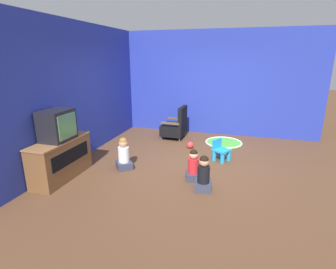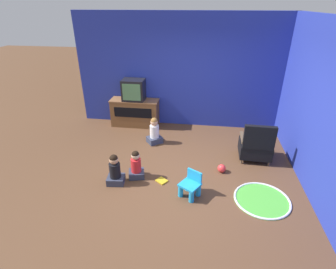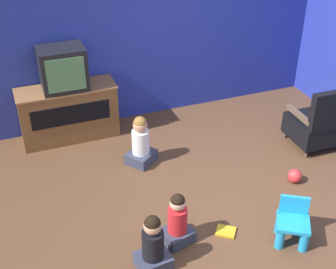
{
  "view_description": "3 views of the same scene",
  "coord_description": "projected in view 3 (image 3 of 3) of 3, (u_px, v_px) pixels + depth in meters",
  "views": [
    {
      "loc": [
        -5.18,
        -1.01,
        2.16
      ],
      "look_at": [
        -0.56,
        0.36,
        0.72
      ],
      "focal_mm": 28.0,
      "sensor_mm": 36.0,
      "label": 1
    },
    {
      "loc": [
        0.34,
        -4.25,
        3.05
      ],
      "look_at": [
        -0.33,
        0.43,
        0.64
      ],
      "focal_mm": 28.0,
      "sensor_mm": 36.0,
      "label": 2
    },
    {
      "loc": [
        -2.16,
        -3.38,
        3.37
      ],
      "look_at": [
        -0.72,
        0.41,
        0.86
      ],
      "focal_mm": 50.0,
      "sensor_mm": 36.0,
      "label": 3
    }
  ],
  "objects": [
    {
      "name": "ground_plane",
      "position": [
        243.0,
        207.0,
        5.11
      ],
      "size": [
        30.0,
        30.0,
        0.0
      ],
      "primitive_type": "plane",
      "color": "brown"
    },
    {
      "name": "wall_back",
      "position": [
        142.0,
        17.0,
        6.19
      ],
      "size": [
        5.37,
        0.12,
        2.87
      ],
      "color": "#23339E",
      "rests_on": "ground_plane"
    },
    {
      "name": "tv_cabinet",
      "position": [
        68.0,
        112.0,
        6.16
      ],
      "size": [
        1.28,
        0.46,
        0.73
      ],
      "color": "brown",
      "rests_on": "ground_plane"
    },
    {
      "name": "television",
      "position": [
        63.0,
        69.0,
        5.82
      ],
      "size": [
        0.57,
        0.44,
        0.54
      ],
      "color": "black",
      "rests_on": "tv_cabinet"
    },
    {
      "name": "black_armchair",
      "position": [
        319.0,
        124.0,
        5.99
      ],
      "size": [
        0.66,
        0.62,
        0.89
      ],
      "rotation": [
        0.0,
        0.0,
        3.12
      ],
      "color": "brown",
      "rests_on": "ground_plane"
    },
    {
      "name": "yellow_kid_chair",
      "position": [
        292.0,
        225.0,
        4.6
      ],
      "size": [
        0.43,
        0.42,
        0.45
      ],
      "rotation": [
        0.0,
        0.0,
        -0.55
      ],
      "color": "#1E99DB",
      "rests_on": "ground_plane"
    },
    {
      "name": "child_watching_left",
      "position": [
        141.0,
        143.0,
        5.7
      ],
      "size": [
        0.44,
        0.43,
        0.64
      ],
      "rotation": [
        0.0,
        0.0,
        0.66
      ],
      "color": "#33384C",
      "rests_on": "ground_plane"
    },
    {
      "name": "child_watching_center",
      "position": [
        153.0,
        246.0,
        4.26
      ],
      "size": [
        0.34,
        0.3,
        0.61
      ],
      "rotation": [
        0.0,
        0.0,
        0.11
      ],
      "color": "#33384C",
      "rests_on": "ground_plane"
    },
    {
      "name": "child_watching_right",
      "position": [
        177.0,
        221.0,
        4.56
      ],
      "size": [
        0.35,
        0.32,
        0.58
      ],
      "rotation": [
        0.0,
        0.0,
        0.26
      ],
      "color": "#33384C",
      "rests_on": "ground_plane"
    },
    {
      "name": "toy_ball",
      "position": [
        295.0,
        176.0,
        5.46
      ],
      "size": [
        0.16,
        0.16,
        0.16
      ],
      "color": "red",
      "rests_on": "ground_plane"
    },
    {
      "name": "book",
      "position": [
        226.0,
        231.0,
        4.78
      ],
      "size": [
        0.25,
        0.25,
        0.02
      ],
      "rotation": [
        0.0,
        0.0,
        2.49
      ],
      "color": "gold",
      "rests_on": "ground_plane"
    }
  ]
}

